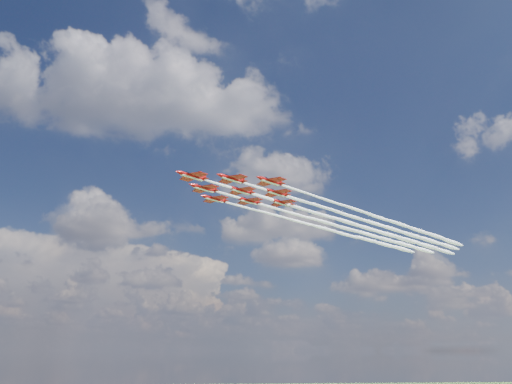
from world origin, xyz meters
TOP-DOWN VIEW (x-y plane):
  - jet_lead at (27.87, 25.96)m, footprint 104.84×85.39m
  - jet_row2_port at (39.83, 27.10)m, footprint 104.84×85.39m
  - jet_row2_starb at (31.47, 37.43)m, footprint 104.84×85.39m
  - jet_row3_port at (51.79, 28.24)m, footprint 104.84×85.39m
  - jet_row3_centre at (43.43, 38.56)m, footprint 104.84×85.39m
  - jet_row3_starb at (35.07, 48.89)m, footprint 104.84×85.39m
  - jet_row4_port at (55.39, 39.70)m, footprint 104.84×85.39m
  - jet_row4_starb at (47.03, 50.03)m, footprint 104.84×85.39m
  - jet_tail at (58.99, 51.17)m, footprint 104.84×85.39m

SIDE VIEW (x-z plane):
  - jet_lead at x=27.87m, z-range 75.33..78.19m
  - jet_row2_port at x=39.83m, z-range 75.33..78.19m
  - jet_row2_starb at x=31.47m, z-range 75.33..78.19m
  - jet_row3_port at x=51.79m, z-range 75.33..78.19m
  - jet_row3_centre at x=43.43m, z-range 75.33..78.19m
  - jet_row3_starb at x=35.07m, z-range 75.33..78.19m
  - jet_row4_port at x=55.39m, z-range 75.33..78.19m
  - jet_row4_starb at x=47.03m, z-range 75.33..78.19m
  - jet_tail at x=58.99m, z-range 75.33..78.19m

